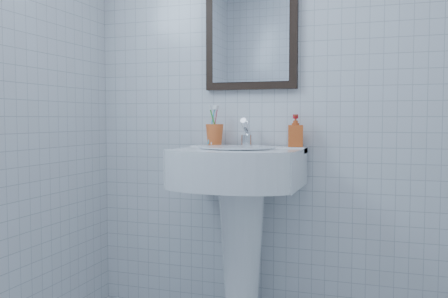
% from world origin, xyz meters
% --- Properties ---
extents(wall_back, '(2.20, 0.02, 2.50)m').
position_xyz_m(wall_back, '(0.00, 1.20, 1.25)').
color(wall_back, silver).
rests_on(wall_back, ground).
extents(washbasin, '(0.62, 0.45, 0.95)m').
position_xyz_m(washbasin, '(-0.19, 0.99, 0.64)').
color(washbasin, white).
rests_on(washbasin, ground).
extents(faucet, '(0.06, 0.13, 0.15)m').
position_xyz_m(faucet, '(-0.19, 1.10, 1.00)').
color(faucet, silver).
rests_on(faucet, washbasin).
extents(toothbrush_cup, '(0.10, 0.10, 0.11)m').
position_xyz_m(toothbrush_cup, '(-0.38, 1.11, 1.00)').
color(toothbrush_cup, '#E15C25').
rests_on(toothbrush_cup, washbasin).
extents(soap_dispenser, '(0.09, 0.09, 0.17)m').
position_xyz_m(soap_dispenser, '(0.06, 1.12, 1.02)').
color(soap_dispenser, red).
rests_on(soap_dispenser, washbasin).
extents(wall_mirror, '(0.50, 0.04, 0.62)m').
position_xyz_m(wall_mirror, '(-0.19, 1.18, 1.55)').
color(wall_mirror, black).
rests_on(wall_mirror, wall_back).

